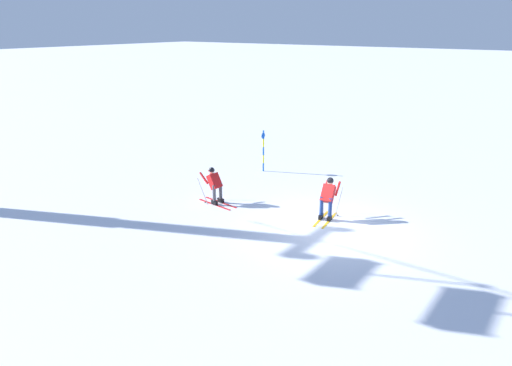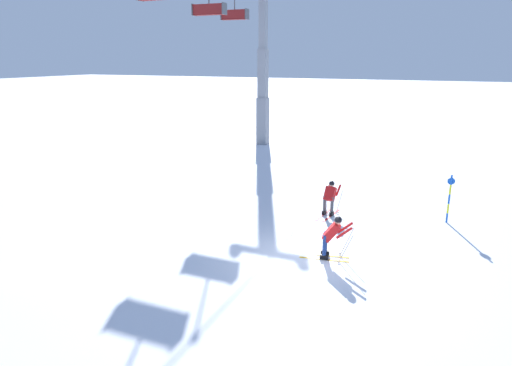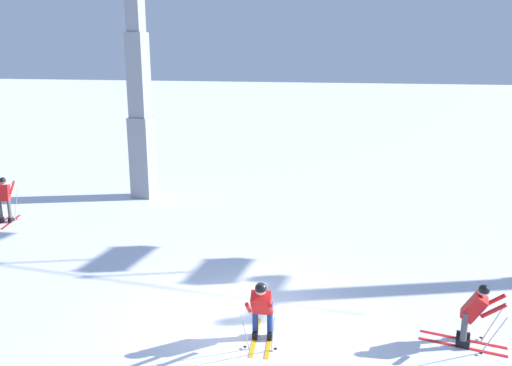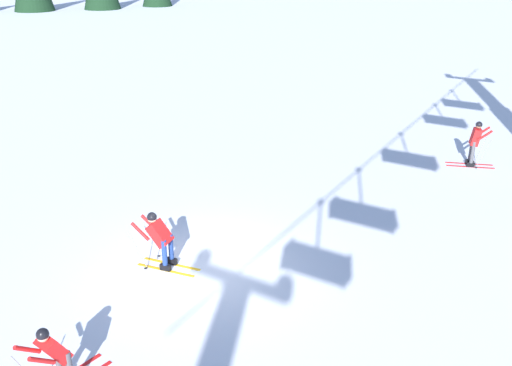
{
  "view_description": "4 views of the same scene",
  "coord_description": "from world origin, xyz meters",
  "px_view_note": "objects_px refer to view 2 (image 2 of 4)",
  "views": [
    {
      "loc": [
        -6.81,
        13.66,
        6.71
      ],
      "look_at": [
        1.38,
        2.16,
        2.01
      ],
      "focal_mm": 33.67,
      "sensor_mm": 36.0,
      "label": 1
    },
    {
      "loc": [
        -13.18,
        -4.2,
        6.43
      ],
      "look_at": [
        0.85,
        1.9,
        2.18
      ],
      "focal_mm": 31.7,
      "sensor_mm": 36.0,
      "label": 2
    },
    {
      "loc": [
        3.08,
        -10.27,
        5.92
      ],
      "look_at": [
        -0.36,
        1.38,
        2.94
      ],
      "focal_mm": 35.07,
      "sensor_mm": 36.0,
      "label": 3
    },
    {
      "loc": [
        9.76,
        7.47,
        7.55
      ],
      "look_at": [
        0.36,
        1.78,
        2.88
      ],
      "focal_mm": 39.09,
      "sensor_mm": 36.0,
      "label": 4
    }
  ],
  "objects_px": {
    "chairlift_seat_fourth": "(209,9)",
    "trail_marker_pole": "(449,197)",
    "chairlift_seat_farthest": "(234,14)",
    "lift_tower_far": "(263,82)",
    "skier_carving_main": "(332,234)",
    "skier_distant_downhill": "(330,196)"
  },
  "relations": [
    {
      "from": "lift_tower_far",
      "to": "chairlift_seat_farthest",
      "type": "relative_size",
      "value": 4.75
    },
    {
      "from": "chairlift_seat_fourth",
      "to": "trail_marker_pole",
      "type": "height_order",
      "value": "chairlift_seat_fourth"
    },
    {
      "from": "chairlift_seat_fourth",
      "to": "chairlift_seat_farthest",
      "type": "bearing_deg",
      "value": 0.0
    },
    {
      "from": "chairlift_seat_fourth",
      "to": "chairlift_seat_farthest",
      "type": "xyz_separation_m",
      "value": [
        3.28,
        0.0,
        -0.0
      ]
    },
    {
      "from": "lift_tower_far",
      "to": "trail_marker_pole",
      "type": "relative_size",
      "value": 5.65
    },
    {
      "from": "chairlift_seat_fourth",
      "to": "trail_marker_pole",
      "type": "bearing_deg",
      "value": -110.11
    },
    {
      "from": "skier_carving_main",
      "to": "chairlift_seat_farthest",
      "type": "bearing_deg",
      "value": 36.8
    },
    {
      "from": "skier_carving_main",
      "to": "chairlift_seat_fourth",
      "type": "bearing_deg",
      "value": 44.72
    },
    {
      "from": "chairlift_seat_fourth",
      "to": "trail_marker_pole",
      "type": "xyz_separation_m",
      "value": [
        -4.93,
        -13.47,
        -8.01
      ]
    },
    {
      "from": "chairlift_seat_fourth",
      "to": "trail_marker_pole",
      "type": "distance_m",
      "value": 16.43
    },
    {
      "from": "skier_distant_downhill",
      "to": "skier_carving_main",
      "type": "bearing_deg",
      "value": -164.74
    },
    {
      "from": "skier_carving_main",
      "to": "chairlift_seat_fourth",
      "type": "distance_m",
      "value": 16.45
    },
    {
      "from": "chairlift_seat_farthest",
      "to": "trail_marker_pole",
      "type": "relative_size",
      "value": 1.19
    },
    {
      "from": "chairlift_seat_farthest",
      "to": "trail_marker_pole",
      "type": "xyz_separation_m",
      "value": [
        -8.21,
        -13.47,
        -8.01
      ]
    },
    {
      "from": "lift_tower_far",
      "to": "chairlift_seat_farthest",
      "type": "distance_m",
      "value": 6.47
    },
    {
      "from": "lift_tower_far",
      "to": "chairlift_seat_fourth",
      "type": "relative_size",
      "value": 4.79
    },
    {
      "from": "lift_tower_far",
      "to": "trail_marker_pole",
      "type": "height_order",
      "value": "lift_tower_far"
    },
    {
      "from": "skier_carving_main",
      "to": "lift_tower_far",
      "type": "xyz_separation_m",
      "value": [
        18.13,
        10.03,
        3.79
      ]
    },
    {
      "from": "skier_distant_downhill",
      "to": "lift_tower_far",
      "type": "bearing_deg",
      "value": 32.66
    },
    {
      "from": "skier_carving_main",
      "to": "chairlift_seat_farthest",
      "type": "xyz_separation_m",
      "value": [
        13.41,
        10.03,
        8.21
      ]
    },
    {
      "from": "lift_tower_far",
      "to": "chairlift_seat_farthest",
      "type": "xyz_separation_m",
      "value": [
        -4.72,
        0.0,
        4.42
      ]
    },
    {
      "from": "lift_tower_far",
      "to": "chairlift_seat_farthest",
      "type": "bearing_deg",
      "value": 180.0
    }
  ]
}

